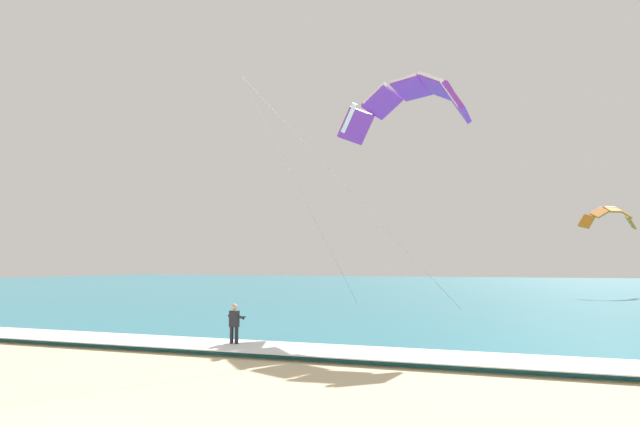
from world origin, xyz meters
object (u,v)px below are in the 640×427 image
surfboard (234,350)px  kite_distant (610,216)px  kite_primary (406,101)px  kitesurfer (234,324)px

surfboard → kite_distant: 46.46m
kite_primary → kite_distant: (11.30, 34.18, -3.45)m
surfboard → kitesurfer: 0.91m
kitesurfer → kite_primary: size_ratio=0.15×
surfboard → kite_distant: kite_distant is taller
surfboard → kite_distant: bearing=69.9°
kite_distant → surfboard: bearing=-110.1°
kitesurfer → kite_distant: bearing=69.9°
kitesurfer → kite_distant: (15.74, 43.02, 6.72)m
surfboard → kitesurfer: kitesurfer is taller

